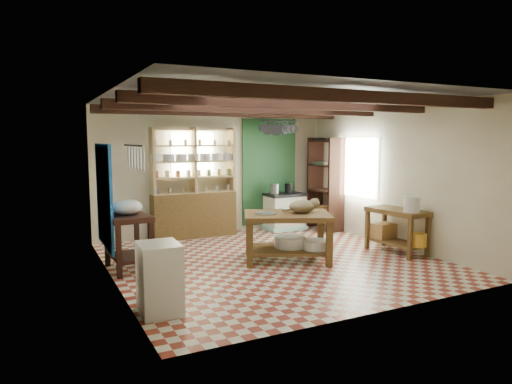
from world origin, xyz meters
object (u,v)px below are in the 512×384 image
white_cabinet (159,278)px  cat (302,206)px  work_table (287,237)px  right_counter (396,231)px  stove (285,211)px  prep_table (128,242)px

white_cabinet → cat: bearing=27.1°
work_table → right_counter: (1.96, -0.40, -0.01)m
stove → work_table: bearing=-119.8°
prep_table → cat: size_ratio=1.84×
right_counter → cat: cat is taller
prep_table → work_table: bearing=-18.1°
white_cabinet → prep_table: bearing=91.8°
prep_table → white_cabinet: bearing=-94.8°
work_table → stove: (1.25, 2.24, 0.01)m
stove → prep_table: 4.01m
prep_table → right_counter: (4.38, -1.00, -0.04)m
stove → white_cabinet: size_ratio=1.02×
stove → cat: 2.55m
prep_table → right_counter: prep_table is taller
work_table → cat: (0.25, -0.06, 0.49)m
white_cabinet → right_counter: bearing=13.9°
work_table → prep_table: size_ratio=1.62×
stove → cat: size_ratio=1.77×
work_table → cat: cat is taller
right_counter → cat: size_ratio=2.31×
prep_table → cat: 2.78m
work_table → white_cabinet: (-2.44, -1.29, 0.01)m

